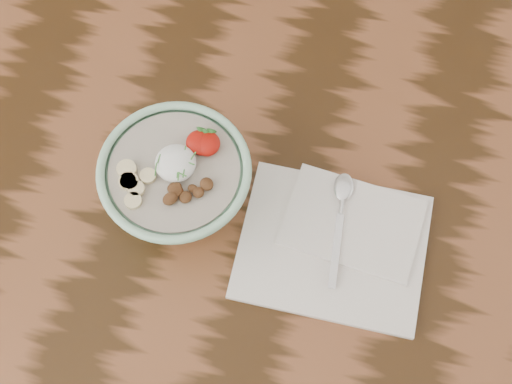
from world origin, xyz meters
TOP-DOWN VIEW (x-y plane):
  - table at (0.00, 0.00)cm, footprint 160.00×90.00cm
  - breakfast_bowl at (-14.06, -2.94)cm, footprint 19.97×19.97cm
  - napkin at (8.36, -3.48)cm, footprint 25.89×21.43cm
  - spoon at (7.83, 1.85)cm, footprint 3.58×16.96cm

SIDE VIEW (x-z plane):
  - table at x=0.00cm, z-range 28.20..103.20cm
  - napkin at x=8.36cm, z-range 74.87..76.43cm
  - spoon at x=7.83cm, z-range 76.48..77.36cm
  - breakfast_bowl at x=-14.06cm, z-range 75.13..88.37cm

